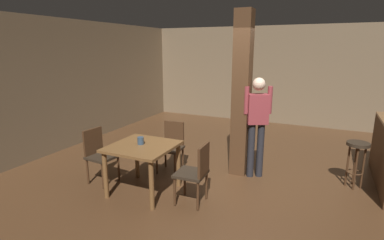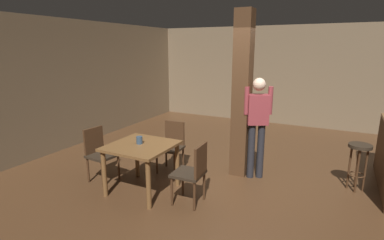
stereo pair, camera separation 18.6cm
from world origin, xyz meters
The scene contains 11 objects.
ground_plane centered at (0.00, 0.00, 0.00)m, with size 10.80×10.80×0.00m, color #4C301C.
wall_back centered at (0.00, 4.50, 1.40)m, with size 8.00×0.10×2.80m, color #756047.
wall_left centered at (-4.00, 0.00, 1.40)m, with size 0.10×9.00×2.80m, color #756047.
pillar centered at (-0.08, 0.47, 1.40)m, with size 0.28×0.28×2.80m, color #4C301C.
dining_table centered at (-1.22, -0.86, 0.63)m, with size 0.94×0.94×0.76m.
chair_north centered at (-1.21, 0.04, 0.51)m, with size 0.45×0.45×0.89m.
chair_east centered at (-0.33, -0.86, 0.51)m, with size 0.44×0.44×0.89m.
chair_west centered at (-2.09, -0.86, 0.51)m, with size 0.46×0.46×0.89m.
napkin_cup centered at (-1.26, -0.84, 0.82)m, with size 0.10×0.10×0.12m, color #33475B.
standing_person centered at (0.21, 0.44, 1.00)m, with size 0.45×0.33×1.72m.
bar_stool_near centered at (1.76, 0.69, 0.56)m, with size 0.34×0.34×0.75m.
Camera 1 is at (1.27, -4.45, 2.20)m, focal length 28.00 mm.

